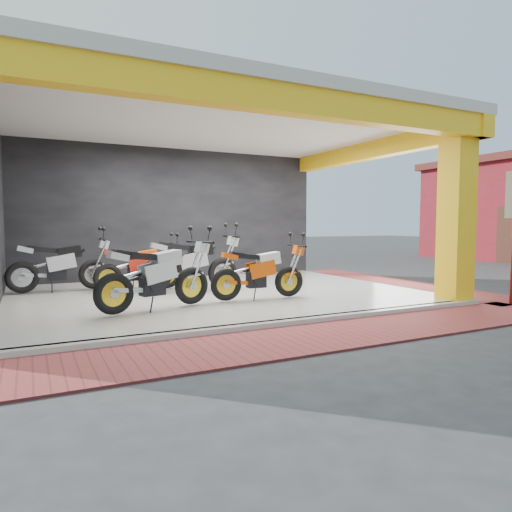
{
  "coord_description": "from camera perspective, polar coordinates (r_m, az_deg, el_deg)",
  "views": [
    {
      "loc": [
        -3.51,
        -6.8,
        1.52
      ],
      "look_at": [
        0.43,
        1.1,
        0.9
      ],
      "focal_mm": 32.0,
      "sensor_mm": 36.0,
      "label": 1
    }
  ],
  "objects": [
    {
      "name": "ground",
      "position": [
        7.8,
        0.77,
        -7.22
      ],
      "size": [
        80.0,
        80.0,
        0.0
      ],
      "primitive_type": "plane",
      "color": "#2D2D30",
      "rests_on": "ground"
    },
    {
      "name": "showroom_floor",
      "position": [
        9.58,
        -4.74,
        -4.82
      ],
      "size": [
        8.0,
        6.0,
        0.1
      ],
      "primitive_type": "cube",
      "color": "silver",
      "rests_on": "ground"
    },
    {
      "name": "showroom_ceiling",
      "position": [
        9.7,
        -4.87,
        16.39
      ],
      "size": [
        8.4,
        6.4,
        0.2
      ],
      "primitive_type": "cube",
      "color": "beige",
      "rests_on": "corner_column"
    },
    {
      "name": "back_wall",
      "position": [
        12.41,
        -10.13,
        5.01
      ],
      "size": [
        8.2,
        0.2,
        3.5
      ],
      "primitive_type": "cube",
      "color": "black",
      "rests_on": "ground"
    },
    {
      "name": "corner_column",
      "position": [
        9.45,
        23.77,
        5.07
      ],
      "size": [
        0.5,
        0.5,
        3.5
      ],
      "primitive_type": "cube",
      "color": "yellow",
      "rests_on": "ground"
    },
    {
      "name": "header_beam_front",
      "position": [
        7.01,
        4.76,
        18.72
      ],
      "size": [
        8.4,
        0.3,
        0.4
      ],
      "primitive_type": "cube",
      "color": "yellow",
      "rests_on": "corner_column"
    },
    {
      "name": "header_beam_right",
      "position": [
        11.7,
        14.14,
        12.64
      ],
      "size": [
        0.3,
        6.4,
        0.4
      ],
      "primitive_type": "cube",
      "color": "yellow",
      "rests_on": "corner_column"
    },
    {
      "name": "floor_kerb",
      "position": [
        6.92,
        4.69,
        -8.26
      ],
      "size": [
        8.0,
        0.2,
        0.1
      ],
      "primitive_type": "cube",
      "color": "silver",
      "rests_on": "ground"
    },
    {
      "name": "paver_front",
      "position": [
        6.29,
        8.43,
        -9.86
      ],
      "size": [
        9.0,
        1.4,
        0.03
      ],
      "primitive_type": "cube",
      "color": "maroon",
      "rests_on": "ground"
    },
    {
      "name": "paver_right",
      "position": [
        12.19,
        16.73,
        -3.25
      ],
      "size": [
        1.4,
        7.0,
        0.03
      ],
      "primitive_type": "cube",
      "color": "maroon",
      "rests_on": "ground"
    },
    {
      "name": "moto_hero",
      "position": [
        8.79,
        4.15,
        -1.33
      ],
      "size": [
        2.02,
        0.86,
        1.21
      ],
      "primitive_type": null,
      "rotation": [
        0.0,
        0.0,
        -0.07
      ],
      "color": "#D94A09",
      "rests_on": "showroom_floor"
    },
    {
      "name": "moto_row_a",
      "position": [
        7.99,
        -8.07,
        -1.45
      ],
      "size": [
        2.3,
        1.31,
        1.33
      ],
      "primitive_type": null,
      "rotation": [
        0.0,
        0.0,
        0.25
      ],
      "color": "#B4B7BC",
      "rests_on": "showroom_floor"
    },
    {
      "name": "moto_row_b",
      "position": [
        9.86,
        -4.15,
        -0.22
      ],
      "size": [
        2.29,
        0.9,
        1.39
      ],
      "primitive_type": null,
      "rotation": [
        0.0,
        0.0,
        -0.03
      ],
      "color": "#9C9EA3",
      "rests_on": "showroom_floor"
    },
    {
      "name": "moto_row_c",
      "position": [
        10.12,
        -11.02,
        -0.76
      ],
      "size": [
        1.96,
        0.8,
        1.18
      ],
      "primitive_type": null,
      "rotation": [
        0.0,
        0.0,
        -0.04
      ],
      "color": "#B51F13",
      "rests_on": "showroom_floor"
    },
    {
      "name": "moto_row_d",
      "position": [
        10.39,
        -19.61,
        -0.45
      ],
      "size": [
        2.15,
        0.82,
        1.31
      ],
      "primitive_type": null,
      "rotation": [
        0.0,
        0.0,
        -0.01
      ],
      "color": "#A6A8AD",
      "rests_on": "showroom_floor"
    }
  ]
}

